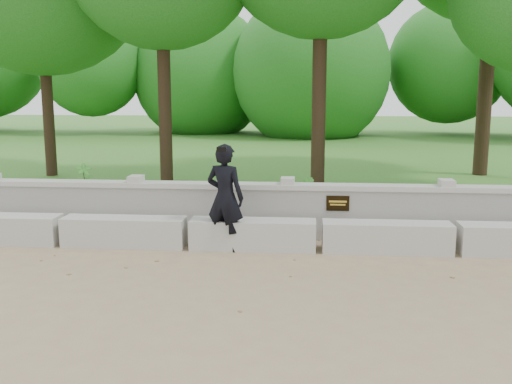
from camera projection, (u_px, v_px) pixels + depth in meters
ground at (322, 294)px, 6.74m from camera, size 80.00×80.00×0.00m
lawn at (311, 155)px, 20.45m from camera, size 40.00×22.00×0.25m
concrete_bench at (319, 236)px, 8.56m from camera, size 11.90×0.45×0.45m
parapet_wall at (318, 211)px, 9.21m from camera, size 12.50×0.35×0.90m
man_main at (225, 198)px, 8.48m from camera, size 0.68×0.63×1.61m
shrub_a at (84, 178)px, 11.98m from camera, size 0.41×0.36×0.65m
shrub_b at (306, 193)px, 10.35m from camera, size 0.35×0.39×0.58m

